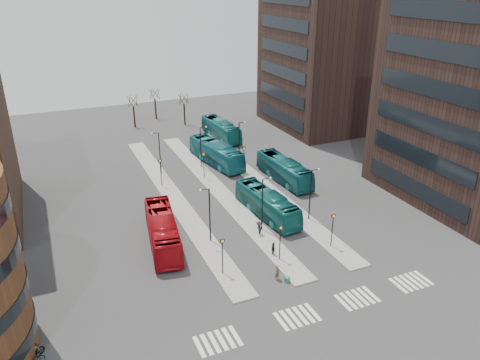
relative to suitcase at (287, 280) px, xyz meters
name	(u,v)px	position (x,y,z in m)	size (l,w,h in m)	color
ground	(335,345)	(-0.56, -8.53, -0.26)	(160.00, 160.00, 0.00)	#2F2F32
island_left	(173,197)	(-4.56, 21.47, -0.18)	(2.50, 45.00, 0.15)	gray
island_mid	(217,189)	(1.44, 21.47, -0.18)	(2.50, 45.00, 0.15)	gray
island_right	(259,182)	(7.44, 21.47, -0.18)	(2.50, 45.00, 0.15)	gray
suitcase	(287,280)	(0.00, 0.00, 0.00)	(0.41, 0.33, 0.52)	navy
red_bus	(162,230)	(-8.62, 11.11, 1.35)	(2.71, 11.58, 3.23)	#A90D14
teal_bus_a	(267,204)	(4.13, 12.41, 1.26)	(2.56, 10.93, 3.04)	#125A5A
teal_bus_b	(216,153)	(4.65, 30.25, 1.41)	(2.80, 11.98, 3.34)	#16646F
teal_bus_c	(284,170)	(10.88, 20.67, 1.30)	(2.61, 11.18, 3.11)	#12565C
teal_bus_d	(221,129)	(9.74, 41.23, 1.30)	(2.62, 11.18, 3.11)	#136063
traveller	(277,273)	(-0.66, 0.71, 0.49)	(0.54, 0.36, 1.49)	#4C472D
commuter_a	(174,248)	(-8.22, 8.52, 0.52)	(0.75, 0.59, 1.55)	black
commuter_b	(273,249)	(0.86, 4.45, 0.49)	(0.88, 0.37, 1.50)	black
commuter_c	(259,229)	(1.28, 8.65, 0.57)	(1.06, 0.61, 1.65)	black
bicycle_mid	(32,353)	(-21.56, -0.78, 0.29)	(0.51, 1.81, 1.09)	gray
bicycle_far	(33,358)	(-21.56, -1.24, 0.16)	(0.55, 1.58, 0.83)	gray
crosswalk_stripes	(326,308)	(1.19, -4.53, -0.25)	(22.35, 2.40, 0.01)	silver
tower_far	(332,42)	(31.42, 41.47, 14.74)	(20.12, 20.00, 30.00)	#2F1F1A
sign_poles	(235,194)	(1.04, 14.47, 2.15)	(12.45, 22.12, 3.65)	black
lamp_posts	(227,169)	(2.08, 19.47, 3.32)	(14.04, 20.24, 6.12)	black
bare_trees	(158,109)	(2.11, 54.14, 2.47)	(10.97, 8.14, 5.90)	black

